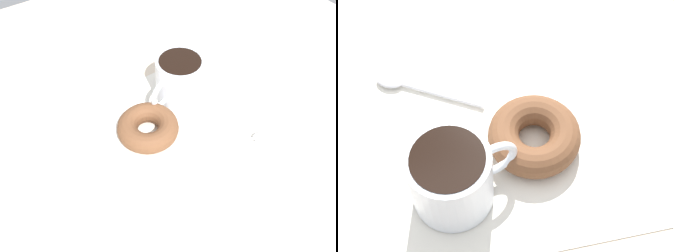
# 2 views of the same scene
# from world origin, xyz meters

# --- Properties ---
(ground_plane) EXTENTS (1.20, 1.20, 0.02)m
(ground_plane) POSITION_xyz_m (0.00, 0.00, -0.01)
(ground_plane) COLOR beige
(napkin) EXTENTS (0.31, 0.31, 0.00)m
(napkin) POSITION_xyz_m (-0.02, 0.00, 0.00)
(napkin) COLOR white
(napkin) RESTS_ON ground_plane
(coffee_cup) EXTENTS (0.12, 0.09, 0.09)m
(coffee_cup) POSITION_xyz_m (0.05, 0.07, 0.05)
(coffee_cup) COLOR silver
(coffee_cup) RESTS_ON napkin
(donut) EXTENTS (0.11, 0.11, 0.04)m
(donut) POSITION_xyz_m (-0.05, 0.02, 0.02)
(donut) COLOR brown
(donut) RESTS_ON napkin
(spoon) EXTENTS (0.13, 0.08, 0.01)m
(spoon) POSITION_xyz_m (0.09, -0.09, 0.01)
(spoon) COLOR silver
(spoon) RESTS_ON napkin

